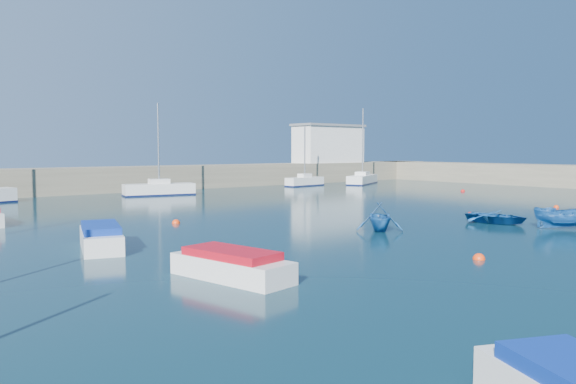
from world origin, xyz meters
TOP-DOWN VIEW (x-y plane):
  - ground at (0.00, 0.00)m, footprint 220.00×220.00m
  - back_wall at (0.00, 46.00)m, footprint 96.00×4.50m
  - right_arm at (44.00, 32.00)m, footprint 4.50×32.00m
  - harbor_office at (30.00, 46.00)m, footprint 10.00×4.00m
  - sailboat_6 at (0.93, 38.55)m, footprint 6.97×3.20m
  - sailboat_7 at (21.03, 40.48)m, footprint 5.55×2.14m
  - sailboat_8 at (29.34, 38.82)m, footprint 7.50×5.31m
  - motorboat_0 at (-12.71, 4.47)m, footprint 2.49×4.83m
  - motorboat_1 at (-14.13, 13.00)m, footprint 2.84×4.87m
  - dinghy_center at (7.73, 6.84)m, footprint 3.09×3.96m
  - dinghy_left at (-0.19, 9.07)m, footprint 3.82×3.86m
  - dinghy_right at (8.52, 3.13)m, footprint 3.25×3.36m
  - buoy_0 at (-3.01, 1.13)m, footprint 0.50×0.50m
  - buoy_1 at (10.37, 10.41)m, footprint 0.38×0.38m
  - buoy_2 at (19.72, 9.06)m, footprint 0.39×0.39m
  - buoy_3 at (-7.44, 18.80)m, footprint 0.49×0.49m
  - buoy_4 at (28.34, 23.19)m, footprint 0.46×0.46m

SIDE VIEW (x-z plane):
  - ground at x=0.00m, z-range 0.00..0.00m
  - buoy_0 at x=-3.01m, z-range -0.25..0.25m
  - buoy_1 at x=10.37m, z-range -0.19..0.19m
  - buoy_2 at x=19.72m, z-range -0.19..0.19m
  - buoy_3 at x=-7.44m, z-range -0.25..0.25m
  - buoy_4 at x=28.34m, z-range -0.23..0.23m
  - dinghy_center at x=7.73m, z-range 0.00..0.75m
  - motorboat_0 at x=-12.71m, z-range -0.03..1.00m
  - motorboat_1 at x=-14.13m, z-range -0.03..1.09m
  - sailboat_7 at x=21.03m, z-range -3.05..4.24m
  - sailboat_8 at x=29.34m, z-range -4.19..5.45m
  - sailboat_6 at x=0.93m, z-range -3.80..5.07m
  - dinghy_right at x=8.52m, z-range 0.00..1.31m
  - dinghy_left at x=-0.19m, z-range 0.00..1.54m
  - back_wall at x=0.00m, z-range 0.00..2.60m
  - right_arm at x=44.00m, z-range 0.00..2.60m
  - harbor_office at x=30.00m, z-range 2.60..7.60m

